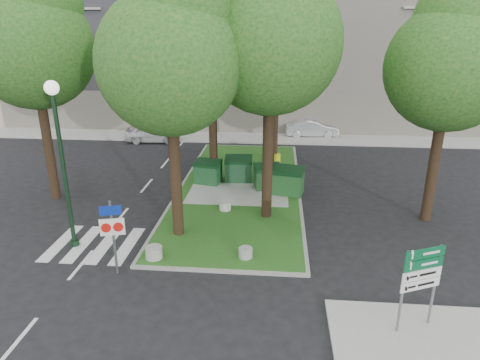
# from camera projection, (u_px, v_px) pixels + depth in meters

# --- Properties ---
(ground) EXTENTS (120.00, 120.00, 0.00)m
(ground) POSITION_uv_depth(u_px,v_px,m) (205.00, 270.00, 14.97)
(ground) COLOR black
(ground) RESTS_ON ground
(median_island) EXTENTS (6.00, 16.00, 0.12)m
(median_island) POSITION_uv_depth(u_px,v_px,m) (240.00, 188.00, 22.39)
(median_island) COLOR #184E16
(median_island) RESTS_ON ground
(median_kerb) EXTENTS (6.30, 16.30, 0.10)m
(median_kerb) POSITION_uv_depth(u_px,v_px,m) (240.00, 188.00, 22.39)
(median_kerb) COLOR gray
(median_kerb) RESTS_ON ground
(sidewalk_corner) EXTENTS (5.00, 4.00, 0.12)m
(sidewalk_corner) POSITION_uv_depth(u_px,v_px,m) (429.00, 353.00, 11.13)
(sidewalk_corner) COLOR #999993
(sidewalk_corner) RESTS_ON ground
(building_sidewalk) EXTENTS (42.00, 3.00, 0.12)m
(building_sidewalk) POSITION_uv_depth(u_px,v_px,m) (245.00, 138.00, 32.26)
(building_sidewalk) COLOR #999993
(building_sidewalk) RESTS_ON ground
(zebra_crossing) EXTENTS (5.00, 3.00, 0.01)m
(zebra_crossing) POSITION_uv_depth(u_px,v_px,m) (117.00, 245.00, 16.68)
(zebra_crossing) COLOR silver
(zebra_crossing) RESTS_ON ground
(apartment_building) EXTENTS (41.00, 12.00, 16.00)m
(apartment_building) POSITION_uv_depth(u_px,v_px,m) (253.00, 26.00, 36.55)
(apartment_building) COLOR tan
(apartment_building) RESTS_ON ground
(tree_median_near_left) EXTENTS (5.20, 5.20, 10.53)m
(tree_median_near_left) POSITION_uv_depth(u_px,v_px,m) (172.00, 48.00, 14.97)
(tree_median_near_left) COLOR black
(tree_median_near_left) RESTS_ON ground
(tree_median_near_right) EXTENTS (5.60, 5.60, 11.46)m
(tree_median_near_right) POSITION_uv_depth(u_px,v_px,m) (273.00, 28.00, 16.32)
(tree_median_near_right) COLOR black
(tree_median_near_right) RESTS_ON ground
(tree_median_mid) EXTENTS (4.80, 4.80, 9.99)m
(tree_median_mid) POSITION_uv_depth(u_px,v_px,m) (213.00, 49.00, 21.13)
(tree_median_mid) COLOR black
(tree_median_mid) RESTS_ON ground
(tree_median_far) EXTENTS (5.80, 5.80, 11.93)m
(tree_median_far) POSITION_uv_depth(u_px,v_px,m) (279.00, 20.00, 23.21)
(tree_median_far) COLOR black
(tree_median_far) RESTS_ON ground
(tree_street_left) EXTENTS (5.40, 5.40, 11.00)m
(tree_street_left) POSITION_uv_depth(u_px,v_px,m) (33.00, 35.00, 18.71)
(tree_street_left) COLOR black
(tree_street_left) RESTS_ON ground
(tree_street_right) EXTENTS (5.00, 5.00, 10.06)m
(tree_street_right) POSITION_uv_depth(u_px,v_px,m) (453.00, 55.00, 16.55)
(tree_street_right) COLOR black
(tree_street_right) RESTS_ON ground
(dumpster_a) EXTENTS (1.54, 1.23, 1.26)m
(dumpster_a) POSITION_uv_depth(u_px,v_px,m) (208.00, 172.00, 22.71)
(dumpster_a) COLOR #103E1A
(dumpster_a) RESTS_ON median_island
(dumpster_b) EXTENTS (1.51, 1.09, 1.36)m
(dumpster_b) POSITION_uv_depth(u_px,v_px,m) (239.00, 169.00, 23.04)
(dumpster_b) COLOR #10381B
(dumpster_b) RESTS_ON median_island
(dumpster_c) EXTENTS (1.55, 1.24, 1.27)m
(dumpster_c) POSITION_uv_depth(u_px,v_px,m) (268.00, 177.00, 21.99)
(dumpster_c) COLOR black
(dumpster_c) RESTS_ON median_island
(dumpster_d) EXTENTS (1.68, 1.34, 1.38)m
(dumpster_d) POSITION_uv_depth(u_px,v_px,m) (288.00, 181.00, 21.25)
(dumpster_d) COLOR #144318
(dumpster_d) RESTS_ON median_island
(bollard_left) EXTENTS (0.61, 0.61, 0.43)m
(bollard_left) POSITION_uv_depth(u_px,v_px,m) (154.00, 252.00, 15.48)
(bollard_left) COLOR #9C9C97
(bollard_left) RESTS_ON median_island
(bollard_right) EXTENTS (0.51, 0.51, 0.36)m
(bollard_right) POSITION_uv_depth(u_px,v_px,m) (246.00, 253.00, 15.54)
(bollard_right) COLOR gray
(bollard_right) RESTS_ON median_island
(bollard_mid) EXTENTS (0.54, 0.54, 0.39)m
(bollard_mid) POSITION_uv_depth(u_px,v_px,m) (225.00, 206.00, 19.53)
(bollard_mid) COLOR #ABABA5
(bollard_mid) RESTS_ON median_island
(litter_bin) EXTENTS (0.40, 0.40, 0.69)m
(litter_bin) POSITION_uv_depth(u_px,v_px,m) (277.00, 159.00, 25.71)
(litter_bin) COLOR yellow
(litter_bin) RESTS_ON median_island
(street_lamp) EXTENTS (0.50, 0.50, 6.33)m
(street_lamp) POSITION_uv_depth(u_px,v_px,m) (60.00, 147.00, 15.31)
(street_lamp) COLOR black
(street_lamp) RESTS_ON ground
(traffic_sign_pole) EXTENTS (0.80, 0.25, 2.72)m
(traffic_sign_pole) POSITION_uv_depth(u_px,v_px,m) (112.00, 228.00, 14.20)
(traffic_sign_pole) COLOR slate
(traffic_sign_pole) RESTS_ON ground
(directional_sign) EXTENTS (1.16, 0.53, 2.50)m
(directional_sign) POSITION_uv_depth(u_px,v_px,m) (421.00, 276.00, 11.44)
(directional_sign) COLOR slate
(directional_sign) RESTS_ON sidewalk_corner
(car_white) EXTENTS (3.99, 1.82, 1.33)m
(car_white) POSITION_uv_depth(u_px,v_px,m) (153.00, 133.00, 31.06)
(car_white) COLOR silver
(car_white) RESTS_ON ground
(car_silver) EXTENTS (4.08, 1.65, 1.32)m
(car_silver) POSITION_uv_depth(u_px,v_px,m) (312.00, 128.00, 32.57)
(car_silver) COLOR #A7AAAF
(car_silver) RESTS_ON ground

